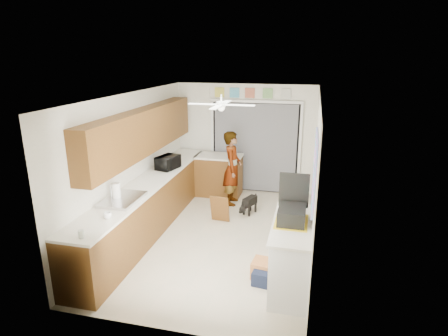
# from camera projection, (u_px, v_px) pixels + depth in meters

# --- Properties ---
(floor) EXTENTS (5.00, 5.00, 0.00)m
(floor) POSITION_uv_depth(u_px,v_px,m) (219.00, 235.00, 6.75)
(floor) COLOR #C0B49A
(floor) RESTS_ON ground
(ceiling) EXTENTS (5.00, 5.00, 0.00)m
(ceiling) POSITION_uv_depth(u_px,v_px,m) (218.00, 95.00, 6.02)
(ceiling) COLOR white
(ceiling) RESTS_ON ground
(wall_back) EXTENTS (3.20, 0.00, 3.20)m
(wall_back) POSITION_uv_depth(u_px,v_px,m) (245.00, 138.00, 8.71)
(wall_back) COLOR white
(wall_back) RESTS_ON ground
(wall_front) EXTENTS (3.20, 0.00, 3.20)m
(wall_front) POSITION_uv_depth(u_px,v_px,m) (162.00, 235.00, 4.06)
(wall_front) COLOR white
(wall_front) RESTS_ON ground
(wall_left) EXTENTS (0.00, 5.00, 5.00)m
(wall_left) POSITION_uv_depth(u_px,v_px,m) (133.00, 163.00, 6.74)
(wall_left) COLOR white
(wall_left) RESTS_ON ground
(wall_right) EXTENTS (0.00, 5.00, 5.00)m
(wall_right) POSITION_uv_depth(u_px,v_px,m) (315.00, 176.00, 6.03)
(wall_right) COLOR white
(wall_right) RESTS_ON ground
(left_base_cabinets) EXTENTS (0.60, 4.80, 0.90)m
(left_base_cabinets) POSITION_uv_depth(u_px,v_px,m) (151.00, 206.00, 6.91)
(left_base_cabinets) COLOR brown
(left_base_cabinets) RESTS_ON floor
(left_countertop) EXTENTS (0.62, 4.80, 0.04)m
(left_countertop) POSITION_uv_depth(u_px,v_px,m) (150.00, 182.00, 6.77)
(left_countertop) COLOR white
(left_countertop) RESTS_ON left_base_cabinets
(upper_cabinets) EXTENTS (0.32, 4.00, 0.80)m
(upper_cabinets) POSITION_uv_depth(u_px,v_px,m) (144.00, 131.00, 6.73)
(upper_cabinets) COLOR brown
(upper_cabinets) RESTS_ON wall_left
(sink_basin) EXTENTS (0.50, 0.76, 0.06)m
(sink_basin) POSITION_uv_depth(u_px,v_px,m) (123.00, 200.00, 5.83)
(sink_basin) COLOR silver
(sink_basin) RESTS_ON left_countertop
(faucet) EXTENTS (0.03, 0.03, 0.22)m
(faucet) POSITION_uv_depth(u_px,v_px,m) (111.00, 193.00, 5.84)
(faucet) COLOR silver
(faucet) RESTS_ON left_countertop
(peninsula_base) EXTENTS (1.00, 0.60, 0.90)m
(peninsula_base) POSITION_uv_depth(u_px,v_px,m) (219.00, 176.00, 8.59)
(peninsula_base) COLOR brown
(peninsula_base) RESTS_ON floor
(peninsula_top) EXTENTS (1.04, 0.64, 0.04)m
(peninsula_top) POSITION_uv_depth(u_px,v_px,m) (219.00, 156.00, 8.46)
(peninsula_top) COLOR white
(peninsula_top) RESTS_ON peninsula_base
(back_opening_recess) EXTENTS (2.00, 0.06, 2.10)m
(back_opening_recess) POSITION_uv_depth(u_px,v_px,m) (255.00, 148.00, 8.69)
(back_opening_recess) COLOR black
(back_opening_recess) RESTS_ON wall_back
(curtain_panel) EXTENTS (1.90, 0.03, 2.05)m
(curtain_panel) POSITION_uv_depth(u_px,v_px,m) (255.00, 148.00, 8.65)
(curtain_panel) COLOR slate
(curtain_panel) RESTS_ON wall_back
(door_trim_left) EXTENTS (0.06, 0.04, 2.10)m
(door_trim_left) POSITION_uv_depth(u_px,v_px,m) (212.00, 146.00, 8.89)
(door_trim_left) COLOR white
(door_trim_left) RESTS_ON wall_back
(door_trim_right) EXTENTS (0.06, 0.04, 2.10)m
(door_trim_right) POSITION_uv_depth(u_px,v_px,m) (300.00, 150.00, 8.43)
(door_trim_right) COLOR white
(door_trim_right) RESTS_ON wall_back
(door_trim_head) EXTENTS (2.10, 0.04, 0.06)m
(door_trim_head) POSITION_uv_depth(u_px,v_px,m) (256.00, 101.00, 8.35)
(door_trim_head) COLOR white
(door_trim_head) RESTS_ON wall_back
(header_frame_0) EXTENTS (0.22, 0.02, 0.22)m
(header_frame_0) POSITION_uv_depth(u_px,v_px,m) (219.00, 92.00, 8.51)
(header_frame_0) COLOR gold
(header_frame_0) RESTS_ON wall_back
(header_frame_1) EXTENTS (0.22, 0.02, 0.22)m
(header_frame_1) POSITION_uv_depth(u_px,v_px,m) (235.00, 93.00, 8.44)
(header_frame_1) COLOR #4CA7CC
(header_frame_1) RESTS_ON wall_back
(header_frame_2) EXTENTS (0.22, 0.02, 0.22)m
(header_frame_2) POSITION_uv_depth(u_px,v_px,m) (250.00, 93.00, 8.36)
(header_frame_2) COLOR #BA5F46
(header_frame_2) RESTS_ON wall_back
(header_frame_3) EXTENTS (0.22, 0.02, 0.22)m
(header_frame_3) POSITION_uv_depth(u_px,v_px,m) (268.00, 93.00, 8.27)
(header_frame_3) COLOR #75AC62
(header_frame_3) RESTS_ON wall_back
(header_frame_4) EXTENTS (0.22, 0.02, 0.22)m
(header_frame_4) POSITION_uv_depth(u_px,v_px,m) (286.00, 94.00, 8.18)
(header_frame_4) COLOR beige
(header_frame_4) RESTS_ON wall_back
(route66_sign) EXTENTS (0.22, 0.02, 0.26)m
(route66_sign) POSITION_uv_depth(u_px,v_px,m) (205.00, 92.00, 8.59)
(route66_sign) COLOR silver
(route66_sign) RESTS_ON wall_back
(right_counter_base) EXTENTS (0.50, 1.40, 0.90)m
(right_counter_base) POSITION_uv_depth(u_px,v_px,m) (292.00, 255.00, 5.20)
(right_counter_base) COLOR white
(right_counter_base) RESTS_ON floor
(right_counter_top) EXTENTS (0.54, 1.44, 0.04)m
(right_counter_top) POSITION_uv_depth(u_px,v_px,m) (293.00, 224.00, 5.07)
(right_counter_top) COLOR white
(right_counter_top) RESTS_ON right_counter_base
(abstract_painting) EXTENTS (0.03, 1.15, 0.95)m
(abstract_painting) POSITION_uv_depth(u_px,v_px,m) (315.00, 170.00, 4.99)
(abstract_painting) COLOR #F95BE1
(abstract_painting) RESTS_ON wall_right
(ceiling_fan) EXTENTS (1.14, 1.14, 0.24)m
(ceiling_fan) POSITION_uv_depth(u_px,v_px,m) (221.00, 105.00, 6.26)
(ceiling_fan) COLOR white
(ceiling_fan) RESTS_ON ceiling
(microwave) EXTENTS (0.43, 0.54, 0.26)m
(microwave) POSITION_uv_depth(u_px,v_px,m) (168.00, 162.00, 7.42)
(microwave) COLOR black
(microwave) RESTS_ON left_countertop
(cup) EXTENTS (0.14, 0.14, 0.09)m
(cup) POSITION_uv_depth(u_px,v_px,m) (108.00, 215.00, 5.19)
(cup) COLOR white
(cup) RESTS_ON left_countertop
(jar_b) EXTENTS (0.08, 0.08, 0.10)m
(jar_b) POSITION_uv_depth(u_px,v_px,m) (81.00, 234.00, 4.63)
(jar_b) COLOR silver
(jar_b) RESTS_ON left_countertop
(paper_towel_roll) EXTENTS (0.15, 0.15, 0.28)m
(paper_towel_roll) POSITION_uv_depth(u_px,v_px,m) (116.00, 192.00, 5.82)
(paper_towel_roll) COLOR white
(paper_towel_roll) RESTS_ON left_countertop
(suitcase) EXTENTS (0.37, 0.49, 0.21)m
(suitcase) POSITION_uv_depth(u_px,v_px,m) (292.00, 215.00, 5.07)
(suitcase) COLOR black
(suitcase) RESTS_ON right_counter_top
(suitcase_rim) EXTENTS (0.44, 0.58, 0.02)m
(suitcase_rim) POSITION_uv_depth(u_px,v_px,m) (291.00, 222.00, 5.10)
(suitcase_rim) COLOR yellow
(suitcase_rim) RESTS_ON suitcase
(suitcase_lid) EXTENTS (0.42, 0.03, 0.50)m
(suitcase_lid) POSITION_uv_depth(u_px,v_px,m) (294.00, 190.00, 5.27)
(suitcase_lid) COLOR black
(suitcase_lid) RESTS_ON suitcase
(cardboard_box) EXTENTS (0.44, 0.35, 0.26)m
(cardboard_box) POSITION_uv_depth(u_px,v_px,m) (266.00, 269.00, 5.44)
(cardboard_box) COLOR #C26F3D
(cardboard_box) RESTS_ON floor
(navy_crate) EXTENTS (0.36, 0.31, 0.20)m
(navy_crate) POSITION_uv_depth(u_px,v_px,m) (265.00, 277.00, 5.30)
(navy_crate) COLOR black
(navy_crate) RESTS_ON floor
(cabinet_door_panel) EXTENTS (0.37, 0.17, 0.54)m
(cabinet_door_panel) POSITION_uv_depth(u_px,v_px,m) (220.00, 209.00, 7.21)
(cabinet_door_panel) COLOR brown
(cabinet_door_panel) RESTS_ON floor
(man) EXTENTS (0.43, 0.61, 1.60)m
(man) POSITION_uv_depth(u_px,v_px,m) (232.00, 168.00, 7.98)
(man) COLOR white
(man) RESTS_ON floor
(dog) EXTENTS (0.39, 0.55, 0.40)m
(dog) POSITION_uv_depth(u_px,v_px,m) (250.00, 204.00, 7.62)
(dog) COLOR black
(dog) RESTS_ON floor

